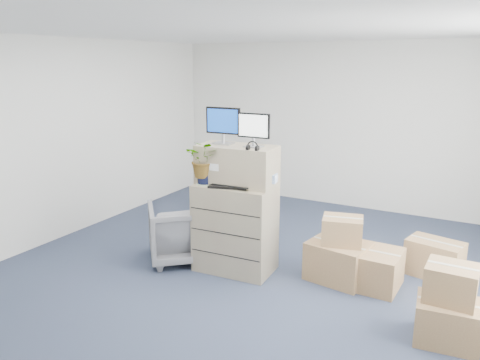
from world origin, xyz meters
name	(u,v)px	position (x,y,z in m)	size (l,w,h in m)	color
ground	(243,283)	(0.00, 0.00, 0.00)	(7.00, 7.00, 0.00)	#22293D
wall_back	(340,126)	(0.00, 3.51, 1.40)	(6.00, 0.02, 2.80)	silver
filing_cabinet_lower	(235,228)	(-0.26, 0.29, 0.53)	(0.91, 0.56, 1.07)	tan
filing_cabinet_upper	(237,165)	(-0.27, 0.34, 1.30)	(0.91, 0.46, 0.46)	tan
monitor_left	(223,124)	(-0.46, 0.35, 1.77)	(0.44, 0.17, 0.43)	#99999E
monitor_right	(254,128)	(-0.05, 0.33, 1.74)	(0.39, 0.15, 0.39)	#99999E
headphones	(253,147)	(0.02, 0.17, 1.56)	(0.13, 0.13, 0.01)	black
keyboard	(232,186)	(-0.25, 0.17, 1.08)	(0.52, 0.21, 0.03)	black
mouse	(261,189)	(0.11, 0.20, 1.08)	(0.09, 0.06, 0.03)	silver
water_bottle	(244,173)	(-0.18, 0.34, 1.20)	(0.08, 0.08, 0.27)	gray
phone_dock	(236,181)	(-0.27, 0.31, 1.11)	(0.06, 0.05, 0.13)	silver
external_drive	(266,183)	(0.06, 0.43, 1.09)	(0.19, 0.14, 0.06)	black
tissue_box	(265,178)	(0.08, 0.37, 1.17)	(0.26, 0.13, 0.10)	#396BC2
potted_plant	(204,164)	(-0.59, 0.13, 1.31)	(0.41, 0.45, 0.42)	#A3B793
office_chair	(181,229)	(-1.02, 0.23, 0.40)	(0.79, 0.74, 0.81)	slate
cardboard_boxes	(387,269)	(1.48, 0.55, 0.28)	(1.89, 1.90, 0.76)	#8F6145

